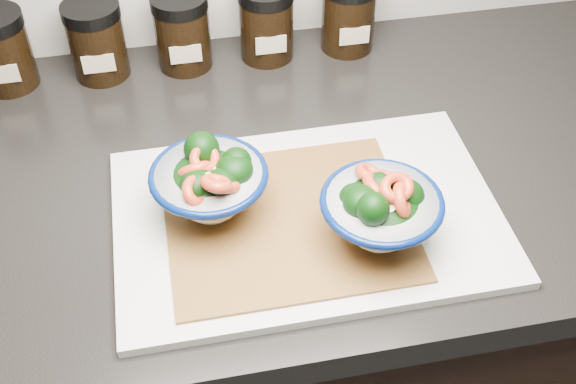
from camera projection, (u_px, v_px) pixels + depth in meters
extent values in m
cube|color=black|center=(217.00, 371.00, 1.24)|extent=(3.43, 0.58, 0.86)
cube|color=black|center=(193.00, 184.00, 0.93)|extent=(3.50, 0.60, 0.04)
cube|color=silver|center=(307.00, 216.00, 0.85)|extent=(0.45, 0.30, 0.01)
cube|color=#965F2D|center=(288.00, 220.00, 0.84)|extent=(0.28, 0.24, 0.00)
cylinder|color=white|center=(212.00, 207.00, 0.84)|extent=(0.05, 0.05, 0.01)
ellipsoid|color=white|center=(211.00, 199.00, 0.83)|extent=(0.07, 0.07, 0.03)
torus|color=#04164B|center=(208.00, 175.00, 0.80)|extent=(0.14, 0.14, 0.01)
torus|color=#04164B|center=(209.00, 184.00, 0.81)|extent=(0.11, 0.11, 0.00)
ellipsoid|color=black|center=(209.00, 181.00, 0.81)|extent=(0.10, 0.10, 0.04)
ellipsoid|color=black|center=(222.00, 184.00, 0.79)|extent=(0.04, 0.04, 0.03)
cylinder|color=#477233|center=(222.00, 193.00, 0.80)|extent=(0.01, 0.01, 0.02)
ellipsoid|color=black|center=(234.00, 170.00, 0.80)|extent=(0.04, 0.04, 0.03)
cylinder|color=#477233|center=(235.00, 179.00, 0.81)|extent=(0.01, 0.02, 0.03)
ellipsoid|color=black|center=(199.00, 185.00, 0.79)|extent=(0.04, 0.04, 0.03)
cylinder|color=#477233|center=(200.00, 195.00, 0.80)|extent=(0.01, 0.01, 0.03)
ellipsoid|color=black|center=(202.00, 149.00, 0.82)|extent=(0.04, 0.04, 0.04)
cylinder|color=#477233|center=(203.00, 159.00, 0.83)|extent=(0.02, 0.01, 0.03)
ellipsoid|color=black|center=(236.00, 162.00, 0.81)|extent=(0.03, 0.03, 0.03)
cylinder|color=#477233|center=(237.00, 170.00, 0.81)|extent=(0.01, 0.01, 0.02)
torus|color=#CC5426|center=(195.00, 170.00, 0.80)|extent=(0.05, 0.04, 0.05)
torus|color=#CC5426|center=(196.00, 191.00, 0.78)|extent=(0.05, 0.05, 0.04)
torus|color=#CC5426|center=(222.00, 185.00, 0.78)|extent=(0.04, 0.04, 0.04)
torus|color=#CC5426|center=(205.00, 159.00, 0.80)|extent=(0.06, 0.05, 0.04)
torus|color=#CC5426|center=(216.00, 184.00, 0.76)|extent=(0.05, 0.05, 0.04)
cylinder|color=#CCBC8E|center=(215.00, 176.00, 0.79)|extent=(0.02, 0.02, 0.02)
cylinder|color=#CCBC8E|center=(211.00, 180.00, 0.78)|extent=(0.02, 0.02, 0.01)
cylinder|color=white|center=(378.00, 234.00, 0.81)|extent=(0.05, 0.05, 0.01)
ellipsoid|color=white|center=(379.00, 226.00, 0.80)|extent=(0.07, 0.07, 0.03)
torus|color=#04164B|center=(382.00, 202.00, 0.77)|extent=(0.14, 0.14, 0.01)
torus|color=#04164B|center=(381.00, 211.00, 0.78)|extent=(0.11, 0.11, 0.00)
ellipsoid|color=black|center=(381.00, 208.00, 0.78)|extent=(0.10, 0.10, 0.04)
ellipsoid|color=black|center=(406.00, 196.00, 0.78)|extent=(0.04, 0.04, 0.04)
cylinder|color=#477233|center=(404.00, 205.00, 0.79)|extent=(0.01, 0.01, 0.03)
ellipsoid|color=black|center=(373.00, 209.00, 0.74)|extent=(0.03, 0.03, 0.04)
cylinder|color=#477233|center=(372.00, 217.00, 0.75)|extent=(0.01, 0.01, 0.02)
ellipsoid|color=black|center=(354.00, 198.00, 0.78)|extent=(0.03, 0.03, 0.03)
cylinder|color=#477233|center=(353.00, 206.00, 0.79)|extent=(0.01, 0.01, 0.02)
ellipsoid|color=black|center=(362.00, 202.00, 0.76)|extent=(0.04, 0.04, 0.04)
cylinder|color=#477233|center=(361.00, 212.00, 0.77)|extent=(0.01, 0.02, 0.03)
ellipsoid|color=black|center=(379.00, 189.00, 0.78)|extent=(0.04, 0.04, 0.04)
cylinder|color=#477233|center=(378.00, 198.00, 0.79)|extent=(0.01, 0.01, 0.02)
torus|color=#CC5426|center=(393.00, 178.00, 0.79)|extent=(0.05, 0.04, 0.05)
torus|color=#CC5426|center=(397.00, 188.00, 0.76)|extent=(0.05, 0.06, 0.03)
torus|color=#CC5426|center=(369.00, 174.00, 0.79)|extent=(0.05, 0.05, 0.04)
torus|color=#CC5426|center=(377.00, 187.00, 0.77)|extent=(0.04, 0.05, 0.04)
torus|color=#CC5426|center=(402.00, 200.00, 0.76)|extent=(0.03, 0.05, 0.06)
cylinder|color=#CCBC8E|center=(388.00, 205.00, 0.75)|extent=(0.02, 0.02, 0.01)
cylinder|color=black|center=(4.00, 56.00, 1.02)|extent=(0.08, 0.08, 0.09)
cube|color=#C6B793|center=(2.00, 74.00, 0.99)|extent=(0.05, 0.00, 0.03)
cylinder|color=black|center=(98.00, 46.00, 1.03)|extent=(0.08, 0.08, 0.09)
cylinder|color=black|center=(90.00, 11.00, 0.99)|extent=(0.08, 0.08, 0.02)
cube|color=#C6B793|center=(99.00, 64.00, 1.01)|extent=(0.04, 0.00, 0.03)
cylinder|color=black|center=(183.00, 37.00, 1.05)|extent=(0.08, 0.08, 0.09)
cylinder|color=black|center=(179.00, 2.00, 1.01)|extent=(0.08, 0.08, 0.02)
cube|color=#C6B793|center=(186.00, 54.00, 1.03)|extent=(0.04, 0.00, 0.03)
cylinder|color=black|center=(266.00, 28.00, 1.07)|extent=(0.08, 0.08, 0.09)
cube|color=#C6B793|center=(271.00, 45.00, 1.04)|extent=(0.04, 0.00, 0.03)
cylinder|color=black|center=(348.00, 19.00, 1.08)|extent=(0.08, 0.08, 0.09)
cube|color=#C6B793|center=(354.00, 36.00, 1.06)|extent=(0.05, 0.00, 0.03)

